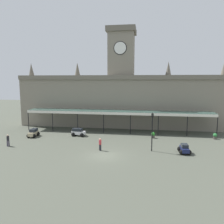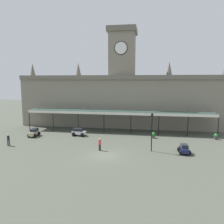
# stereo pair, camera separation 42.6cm
# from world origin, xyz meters

# --- Properties ---
(ground_plane) EXTENTS (140.00, 140.00, 0.00)m
(ground_plane) POSITION_xyz_m (0.00, 0.00, 0.00)
(ground_plane) COLOR #4A4E42
(station_building) EXTENTS (40.13, 6.63, 19.11)m
(station_building) POSITION_xyz_m (-0.00, 18.50, 5.85)
(station_building) COLOR gray
(station_building) RESTS_ON ground
(entrance_canopy) EXTENTS (33.09, 3.26, 3.79)m
(entrance_canopy) POSITION_xyz_m (0.00, 12.96, 3.64)
(entrance_canopy) COLOR #38564C
(entrance_canopy) RESTS_ON ground
(car_beige_estate) EXTENTS (1.63, 2.30, 1.27)m
(car_beige_estate) POSITION_xyz_m (-13.27, 7.37, 0.56)
(car_beige_estate) COLOR tan
(car_beige_estate) RESTS_ON ground
(car_white_estate) EXTENTS (2.33, 1.70, 1.27)m
(car_white_estate) POSITION_xyz_m (-6.09, 8.89, 0.56)
(car_white_estate) COLOR silver
(car_white_estate) RESTS_ON ground
(car_navy_sedan) EXTENTS (1.58, 2.09, 1.19)m
(car_navy_sedan) POSITION_xyz_m (9.87, 2.47, 0.50)
(car_navy_sedan) COLOR #19214C
(car_navy_sedan) RESTS_ON ground
(pedestrian_near_entrance) EXTENTS (0.34, 0.35, 1.67)m
(pedestrian_near_entrance) POSITION_xyz_m (-14.10, 1.81, 0.91)
(pedestrian_near_entrance) COLOR #3F384C
(pedestrian_near_entrance) RESTS_ON ground
(pedestrian_crossing_forecourt) EXTENTS (0.34, 0.34, 1.67)m
(pedestrian_crossing_forecourt) POSITION_xyz_m (-0.92, 1.84, 0.91)
(pedestrian_crossing_forecourt) COLOR black
(pedestrian_crossing_forecourt) RESTS_ON ground
(victorian_lamppost) EXTENTS (0.30, 0.30, 5.11)m
(victorian_lamppost) POSITION_xyz_m (5.79, 2.66, 3.16)
(victorian_lamppost) COLOR black
(victorian_lamppost) RESTS_ON ground
(planter_near_kerb) EXTENTS (0.60, 0.60, 0.96)m
(planter_near_kerb) POSITION_xyz_m (6.15, 9.41, 0.49)
(planter_near_kerb) COLOR #47423D
(planter_near_kerb) RESTS_ON ground
(planter_by_canopy) EXTENTS (0.60, 0.60, 0.96)m
(planter_by_canopy) POSITION_xyz_m (15.77, 10.16, 0.49)
(planter_by_canopy) COLOR #47423D
(planter_by_canopy) RESTS_ON ground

